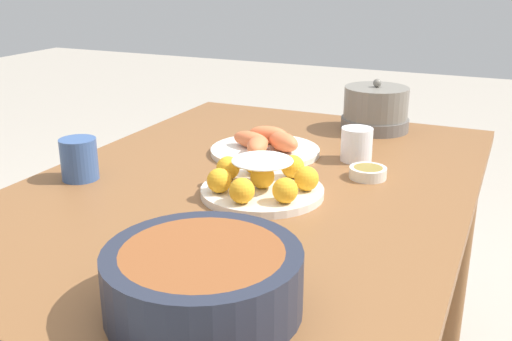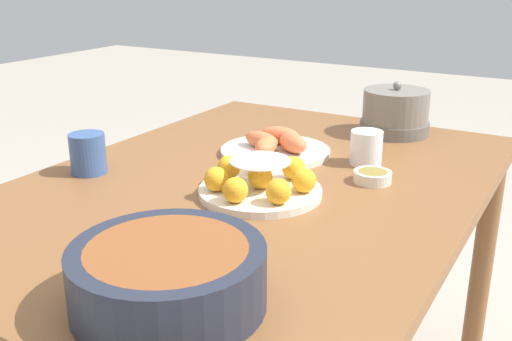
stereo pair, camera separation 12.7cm
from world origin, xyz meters
name	(u,v)px [view 2 (the right image)]	position (x,y,z in m)	size (l,w,h in m)	color
dining_table	(252,222)	(0.00, 0.00, 0.66)	(1.33, 0.93, 0.76)	brown
cake_plate	(260,181)	(0.06, 0.06, 0.80)	(0.26, 0.26, 0.08)	silver
serving_bowl	(168,275)	(0.49, 0.16, 0.81)	(0.28, 0.28, 0.09)	#232838
sauce_bowl	(372,176)	(-0.13, 0.23, 0.78)	(0.08, 0.08, 0.02)	silver
seafood_platter	(276,147)	(-0.20, -0.05, 0.78)	(0.28, 0.28, 0.06)	silver
cup_near	(88,153)	(0.14, -0.35, 0.81)	(0.08, 0.08, 0.09)	#38568E
cup_far	(366,148)	(-0.24, 0.17, 0.81)	(0.08, 0.08, 0.08)	white
warming_pot	(395,112)	(-0.54, 0.15, 0.83)	(0.19, 0.19, 0.15)	#66605B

